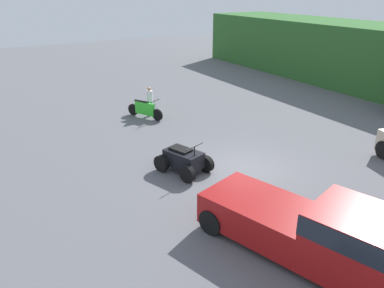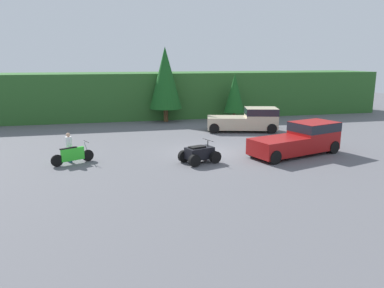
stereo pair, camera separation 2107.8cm
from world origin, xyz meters
TOP-DOWN VIEW (x-y plane):
  - ground_plane at (0.00, 0.00)m, footprint 80.00×80.00m
  - pickup_truck_red at (5.45, -1.55)m, footprint 6.09×3.62m
  - dirt_bike at (-7.81, -0.71)m, footprint 2.19×1.23m
  - quad_atv at (-1.01, -2.04)m, footprint 2.35×1.91m
  - rider_person at (-8.01, -0.31)m, footprint 0.47×0.47m

SIDE VIEW (x-z plane):
  - ground_plane at x=0.00m, z-range 0.00..0.00m
  - dirt_bike at x=-7.81m, z-range -0.10..1.06m
  - quad_atv at x=-1.01m, z-range -0.12..1.12m
  - rider_person at x=-8.01m, z-range 0.07..1.73m
  - pickup_truck_red at x=5.45m, z-range 0.05..1.93m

